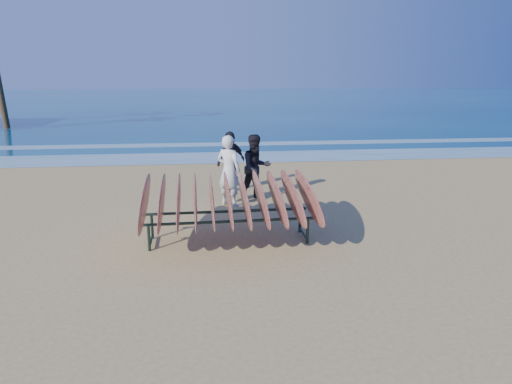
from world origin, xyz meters
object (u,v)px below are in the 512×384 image
(person_dark_a, at_px, (256,168))
(person_white, at_px, (229,171))
(surfboard_rack, at_px, (228,199))
(person_dark_b, at_px, (231,162))

(person_dark_a, bearing_deg, person_white, -167.89)
(surfboard_rack, height_order, person_white, person_white)
(person_white, distance_m, person_dark_b, 1.41)
(person_dark_a, bearing_deg, person_dark_b, 101.38)
(person_dark_a, xyz_separation_m, person_dark_b, (-0.58, 0.97, -0.01))
(surfboard_rack, relative_size, person_dark_b, 1.94)
(person_dark_a, bearing_deg, surfboard_rack, -125.69)
(person_white, bearing_deg, surfboard_rack, 121.08)
(person_dark_a, relative_size, person_dark_b, 1.02)
(person_dark_b, bearing_deg, surfboard_rack, 45.59)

